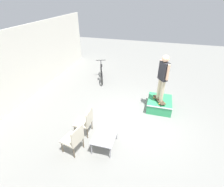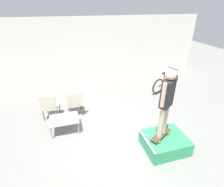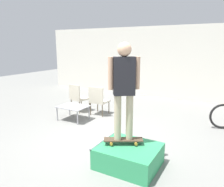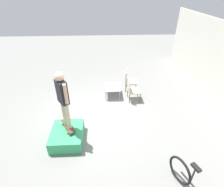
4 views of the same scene
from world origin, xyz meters
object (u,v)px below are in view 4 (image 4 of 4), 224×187
object	(u,v)px
skateboard_on_ramp	(68,126)
coffee_table	(112,87)
patio_chair_left	(129,80)
skate_ramp_box	(67,136)
person_skater	(63,96)
patio_chair_right	(132,89)

from	to	relation	value
skateboard_on_ramp	coffee_table	size ratio (longest dim) A/B	0.85
skateboard_on_ramp	patio_chair_left	world-z (taller)	patio_chair_left
skate_ramp_box	coffee_table	size ratio (longest dim) A/B	1.29
person_skater	patio_chair_left	bearing A→B (deg)	106.17
coffee_table	patio_chair_left	size ratio (longest dim) A/B	0.93
skateboard_on_ramp	person_skater	distance (m)	1.07
skateboard_on_ramp	patio_chair_right	xyz separation A→B (m)	(-2.02, 2.26, 0.04)
skate_ramp_box	patio_chair_left	distance (m)	3.77
skateboard_on_ramp	person_skater	size ratio (longest dim) A/B	0.41
skateboard_on_ramp	patio_chair_right	bearing A→B (deg)	102.39
skate_ramp_box	person_skater	world-z (taller)	person_skater
patio_chair_right	skateboard_on_ramp	bearing A→B (deg)	129.90
person_skater	patio_chair_left	xyz separation A→B (m)	(-2.83, 2.26, -1.03)
patio_chair_right	skate_ramp_box	bearing A→B (deg)	131.22
person_skater	skateboard_on_ramp	bearing A→B (deg)	144.80
skateboard_on_ramp	skate_ramp_box	bearing A→B (deg)	-45.68
skate_ramp_box	patio_chair_right	distance (m)	3.16
skateboard_on_ramp	coffee_table	world-z (taller)	skateboard_on_ramp
person_skater	patio_chair_right	bearing A→B (deg)	96.53
person_skater	patio_chair_right	size ratio (longest dim) A/B	1.91
skateboard_on_ramp	coffee_table	xyz separation A→B (m)	(-2.42, 1.48, -0.09)
coffee_table	person_skater	bearing A→B (deg)	-31.51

